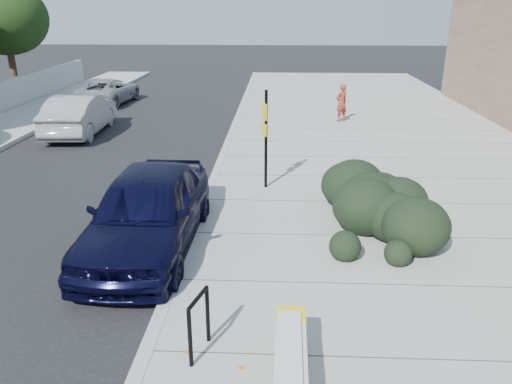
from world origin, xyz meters
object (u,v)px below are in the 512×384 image
Objects in this scene: sign_post at (265,134)px; sedan_navy at (148,211)px; bench at (291,359)px; wagon_silver at (80,114)px; suv_silver at (108,91)px; bike_rack at (199,319)px; pedestrian at (342,103)px.

sign_post is 0.52× the size of sedan_navy.
bench is 16.17m from wagon_silver.
sign_post is 15.54m from suv_silver.
wagon_silver is at bearing 133.12° from bike_rack.
suv_silver is (-8.56, 12.93, -1.00)m from sign_post.
pedestrian is (3.00, 8.48, -0.71)m from sign_post.
bench is 2.18× the size of bike_rack.
suv_silver is at bearing 115.00° from bench.
bike_rack is at bearing 113.94° from wagon_silver.
sign_post is 9.02m from pedestrian.
sedan_navy is 17.58m from suv_silver.
suv_silver is (-1.04, 6.59, -0.14)m from wagon_silver.
sign_post reaches higher than wagon_silver.
pedestrian reaches higher than wagon_silver.
pedestrian is at bearing 92.61° from bike_rack.
sedan_navy is 11.13m from wagon_silver.
bench is 16.34m from pedestrian.
sedan_navy reaches higher than suv_silver.
bench is at bearing -110.20° from sign_post.
sign_post is at bearing 57.77° from sedan_navy.
bike_rack is 15.92m from pedestrian.
bench is at bearing -54.36° from sedan_navy.
wagon_silver is (-6.79, 13.34, 0.07)m from bike_rack.
bench is 0.44× the size of suv_silver.
sign_post is at bearing 136.78° from wagon_silver.
sedan_navy is (-2.86, 4.17, 0.22)m from bench.
wagon_silver reaches higher than suv_silver.
suv_silver is at bearing 112.04° from sedan_navy.
sedan_navy is at bearing 125.58° from bench.
bike_rack is 3.84m from sedan_navy.
wagon_silver is at bearing -25.23° from pedestrian.
sedan_navy reaches higher than bike_rack.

